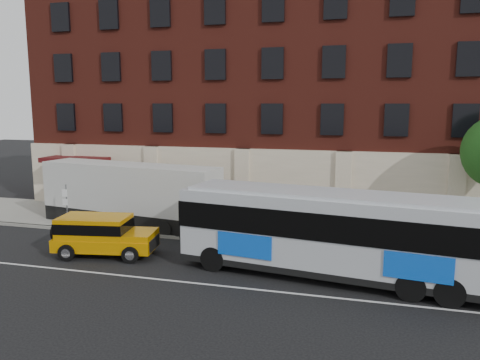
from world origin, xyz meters
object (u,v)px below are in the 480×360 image
(yellow_suv, at_px, (101,233))
(shipping_container, at_px, (130,196))
(city_bus, at_px, (336,232))
(sign_pole, at_px, (66,203))

(yellow_suv, bearing_deg, shipping_container, 103.41)
(city_bus, relative_size, shipping_container, 1.19)
(yellow_suv, relative_size, shipping_container, 0.45)
(city_bus, distance_m, yellow_suv, 10.52)
(sign_pole, xyz_separation_m, city_bus, (14.77, -3.64, 0.46))
(sign_pole, xyz_separation_m, shipping_container, (3.09, 1.45, 0.30))
(city_bus, relative_size, yellow_suv, 2.64)
(sign_pole, height_order, city_bus, city_bus)
(sign_pole, bearing_deg, city_bus, -13.87)
(yellow_suv, xyz_separation_m, shipping_container, (-1.19, 4.99, 0.71))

